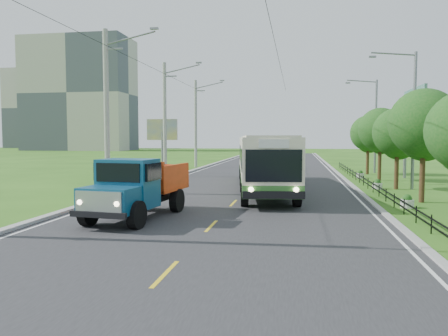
% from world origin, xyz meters
% --- Properties ---
extents(ground, '(240.00, 240.00, 0.00)m').
position_xyz_m(ground, '(0.00, 0.00, 0.00)').
color(ground, '#2A5C15').
rests_on(ground, ground).
extents(road, '(14.00, 120.00, 0.02)m').
position_xyz_m(road, '(0.00, 20.00, 0.01)').
color(road, '#28282B').
rests_on(road, ground).
extents(curb_left, '(0.40, 120.00, 0.15)m').
position_xyz_m(curb_left, '(-7.20, 20.00, 0.07)').
color(curb_left, '#9E9E99').
rests_on(curb_left, ground).
extents(curb_right, '(0.30, 120.00, 0.10)m').
position_xyz_m(curb_right, '(7.15, 20.00, 0.05)').
color(curb_right, '#9E9E99').
rests_on(curb_right, ground).
extents(edge_line_left, '(0.12, 120.00, 0.00)m').
position_xyz_m(edge_line_left, '(-6.65, 20.00, 0.02)').
color(edge_line_left, silver).
rests_on(edge_line_left, road).
extents(edge_line_right, '(0.12, 120.00, 0.00)m').
position_xyz_m(edge_line_right, '(6.65, 20.00, 0.02)').
color(edge_line_right, silver).
rests_on(edge_line_right, road).
extents(centre_dash, '(0.12, 2.20, 0.00)m').
position_xyz_m(centre_dash, '(0.00, 0.00, 0.02)').
color(centre_dash, yellow).
rests_on(centre_dash, road).
extents(railing_right, '(0.04, 40.00, 0.60)m').
position_xyz_m(railing_right, '(8.00, 14.00, 0.30)').
color(railing_right, black).
rests_on(railing_right, ground).
extents(pole_near, '(3.51, 0.32, 10.00)m').
position_xyz_m(pole_near, '(-8.26, 9.00, 5.09)').
color(pole_near, gray).
rests_on(pole_near, ground).
extents(pole_mid, '(3.51, 0.32, 10.00)m').
position_xyz_m(pole_mid, '(-8.26, 21.00, 5.09)').
color(pole_mid, gray).
rests_on(pole_mid, ground).
extents(pole_far, '(3.51, 0.32, 10.00)m').
position_xyz_m(pole_far, '(-8.26, 33.00, 5.09)').
color(pole_far, gray).
rests_on(pole_far, ground).
extents(tree_third, '(3.60, 3.62, 6.00)m').
position_xyz_m(tree_third, '(9.86, 8.14, 3.99)').
color(tree_third, '#382314').
rests_on(tree_third, ground).
extents(tree_fourth, '(3.24, 3.31, 5.40)m').
position_xyz_m(tree_fourth, '(9.86, 14.14, 3.59)').
color(tree_fourth, '#382314').
rests_on(tree_fourth, ground).
extents(tree_fifth, '(3.48, 3.52, 5.80)m').
position_xyz_m(tree_fifth, '(9.86, 20.14, 3.85)').
color(tree_fifth, '#382314').
rests_on(tree_fifth, ground).
extents(tree_back, '(3.30, 3.36, 5.50)m').
position_xyz_m(tree_back, '(9.86, 26.14, 3.65)').
color(tree_back, '#382314').
rests_on(tree_back, ground).
extents(streetlight_mid, '(3.02, 0.20, 9.07)m').
position_xyz_m(streetlight_mid, '(10.64, 14.00, 4.90)').
color(streetlight_mid, slate).
rests_on(streetlight_mid, ground).
extents(streetlight_far, '(3.02, 0.20, 9.07)m').
position_xyz_m(streetlight_far, '(10.64, 28.00, 4.90)').
color(streetlight_far, slate).
rests_on(streetlight_far, ground).
extents(planter_near, '(0.64, 0.64, 0.67)m').
position_xyz_m(planter_near, '(8.60, 6.00, 0.29)').
color(planter_near, silver).
rests_on(planter_near, ground).
extents(planter_mid, '(0.64, 0.64, 0.67)m').
position_xyz_m(planter_mid, '(8.60, 14.00, 0.29)').
color(planter_mid, silver).
rests_on(planter_mid, ground).
extents(planter_far, '(0.64, 0.64, 0.67)m').
position_xyz_m(planter_far, '(8.60, 22.00, 0.29)').
color(planter_far, silver).
rests_on(planter_far, ground).
extents(billboard_left, '(3.00, 0.20, 5.20)m').
position_xyz_m(billboard_left, '(-9.50, 24.00, 3.87)').
color(billboard_left, slate).
rests_on(billboard_left, ground).
extents(billboard_right, '(0.24, 6.00, 7.30)m').
position_xyz_m(billboard_right, '(12.30, 20.00, 5.34)').
color(billboard_right, slate).
rests_on(billboard_right, ground).
extents(apartment_near, '(28.00, 14.00, 30.00)m').
position_xyz_m(apartment_near, '(-55.00, 95.00, 15.00)').
color(apartment_near, '#B7B2A3').
rests_on(apartment_near, ground).
extents(apartment_far, '(24.00, 14.00, 26.00)m').
position_xyz_m(apartment_far, '(-80.00, 120.00, 13.00)').
color(apartment_far, '#B7B2A3').
rests_on(apartment_far, ground).
extents(bus, '(5.24, 18.06, 3.44)m').
position_xyz_m(bus, '(1.00, 12.44, 2.07)').
color(bus, '#36722D').
rests_on(bus, ground).
extents(dump_truck, '(3.01, 6.33, 2.56)m').
position_xyz_m(dump_truck, '(-3.44, 1.25, 1.45)').
color(dump_truck, navy).
rests_on(dump_truck, ground).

